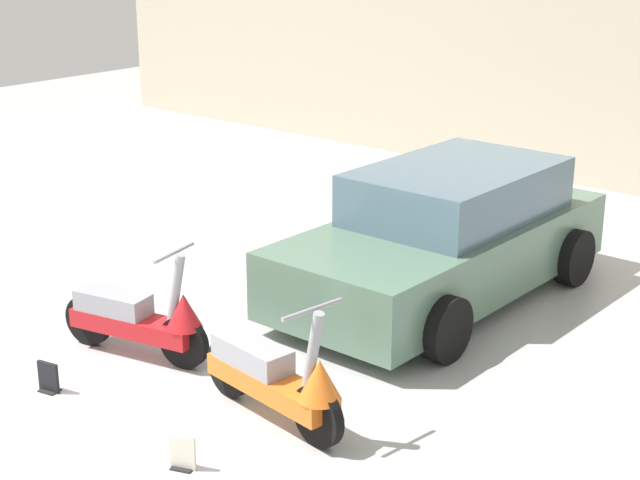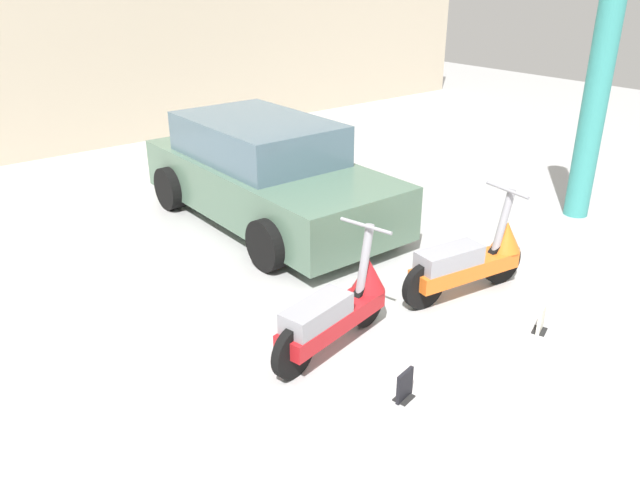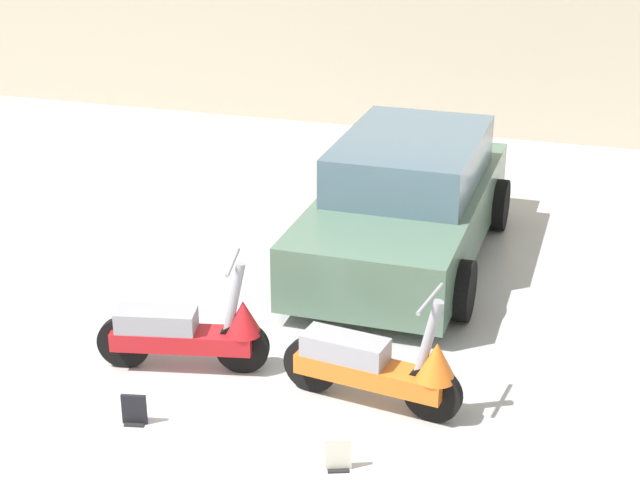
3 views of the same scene
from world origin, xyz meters
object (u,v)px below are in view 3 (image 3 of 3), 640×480
(scooter_front_right, at_px, (379,365))
(placard_near_right_scooter, at_px, (338,456))
(scooter_front_left, at_px, (190,331))
(car_rear_left, at_px, (406,203))
(placard_near_left_scooter, at_px, (134,411))

(scooter_front_right, relative_size, placard_near_right_scooter, 5.99)
(scooter_front_left, bearing_deg, car_rear_left, 54.84)
(scooter_front_left, height_order, placard_near_left_scooter, scooter_front_left)
(scooter_front_right, height_order, placard_near_left_scooter, scooter_front_right)
(placard_near_right_scooter, bearing_deg, placard_near_left_scooter, 176.53)
(scooter_front_right, distance_m, placard_near_right_scooter, 0.96)
(scooter_front_right, xyz_separation_m, car_rear_left, (-0.45, 3.06, 0.26))
(scooter_front_left, height_order, scooter_front_right, scooter_front_right)
(scooter_front_left, relative_size, placard_near_left_scooter, 5.80)
(scooter_front_left, height_order, placard_near_right_scooter, scooter_front_left)
(placard_near_right_scooter, bearing_deg, car_rear_left, 95.42)
(car_rear_left, bearing_deg, placard_near_right_scooter, 6.06)
(car_rear_left, relative_size, placard_near_right_scooter, 15.28)
(car_rear_left, bearing_deg, scooter_front_left, -22.48)
(placard_near_left_scooter, bearing_deg, scooter_front_right, 24.42)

